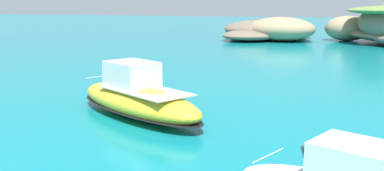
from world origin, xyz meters
name	(u,v)px	position (x,y,z in m)	size (l,w,h in m)	color
islet_small	(269,31)	(-3.12, 66.55, 1.60)	(17.92, 19.99, 4.05)	#84755B
motorboat_yellow	(137,98)	(0.58, 11.93, 1.02)	(10.60, 7.43, 3.04)	yellow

